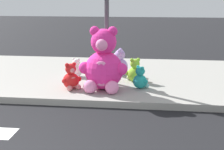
# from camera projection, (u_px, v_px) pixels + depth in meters

# --- Properties ---
(sidewalk) EXTENTS (28.00, 4.40, 0.15)m
(sidewalk) POSITION_uv_depth(u_px,v_px,m) (75.00, 76.00, 8.55)
(sidewalk) COLOR #9E9B93
(sidewalk) RESTS_ON ground_plane
(sign_pole) EXTENTS (0.56, 0.11, 3.20)m
(sign_pole) POSITION_uv_depth(u_px,v_px,m) (107.00, 13.00, 7.22)
(sign_pole) COLOR #4C4C51
(sign_pole) RESTS_ON sidewalk
(plush_pink_large) EXTENTS (1.12, 0.98, 1.44)m
(plush_pink_large) POSITION_uv_depth(u_px,v_px,m) (103.00, 65.00, 6.93)
(plush_pink_large) COLOR #F22D93
(plush_pink_large) RESTS_ON sidewalk
(plush_white) EXTENTS (0.38, 0.36, 0.51)m
(plush_white) POSITION_uv_depth(u_px,v_px,m) (76.00, 69.00, 8.10)
(plush_white) COLOR white
(plush_white) RESTS_ON sidewalk
(plush_teal) EXTENTS (0.38, 0.38, 0.53)m
(plush_teal) POSITION_uv_depth(u_px,v_px,m) (140.00, 79.00, 7.12)
(plush_teal) COLOR teal
(plush_teal) RESTS_ON sidewalk
(plush_lime) EXTENTS (0.44, 0.43, 0.60)m
(plush_lime) POSITION_uv_depth(u_px,v_px,m) (135.00, 72.00, 7.68)
(plush_lime) COLOR #8CD133
(plush_lime) RESTS_ON sidewalk
(plush_red) EXTENTS (0.43, 0.45, 0.62)m
(plush_red) POSITION_uv_depth(u_px,v_px,m) (71.00, 78.00, 7.05)
(plush_red) COLOR red
(plush_red) RESTS_ON sidewalk
(plush_lavender) EXTENTS (0.48, 0.55, 0.71)m
(plush_lavender) POSITION_uv_depth(u_px,v_px,m) (119.00, 64.00, 8.36)
(plush_lavender) COLOR #B28CD8
(plush_lavender) RESTS_ON sidewalk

